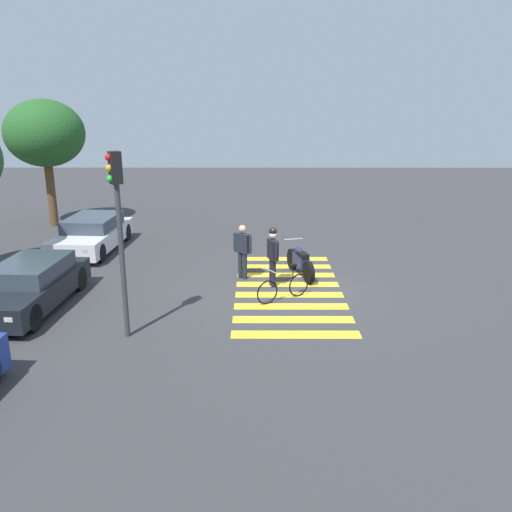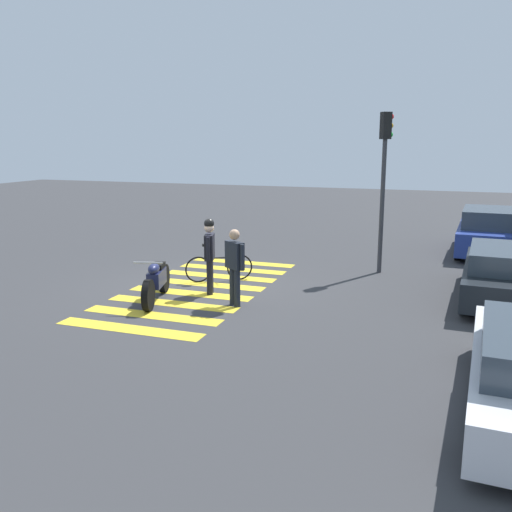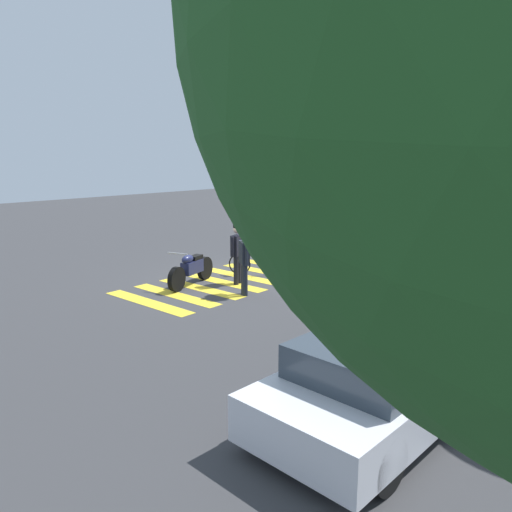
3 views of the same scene
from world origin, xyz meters
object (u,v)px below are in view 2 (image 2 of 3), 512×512
Objects in this scene: car_blue_hatchback at (489,232)px; officer_on_foot at (235,262)px; leaning_bicycle at (219,267)px; car_black_suv at (504,274)px; officer_by_motorcycle at (210,250)px; traffic_light_pole at (384,167)px; police_motorcycle at (156,281)px.

officer_on_foot is at bearing -34.72° from car_blue_hatchback.
officer_on_foot is at bearing 32.24° from leaning_bicycle.
car_blue_hatchback reaches higher than car_black_suv.
officer_by_motorcycle reaches higher than car_black_suv.
leaning_bicycle is at bearing -58.10° from traffic_light_pole.
police_motorcycle is 1.91m from officer_on_foot.
officer_by_motorcycle is (1.18, 0.28, 0.68)m from leaning_bicycle.
officer_on_foot is 0.40× the size of traffic_light_pole.
car_blue_hatchback is at bearing 138.24° from police_motorcycle.
officer_by_motorcycle is at bearing 136.40° from police_motorcycle.
leaning_bicycle is at bearing -85.53° from car_black_suv.
traffic_light_pole is (-3.55, 3.54, 1.84)m from officer_by_motorcycle.
car_black_suv is at bearing 0.16° from car_blue_hatchback.
officer_on_foot is 0.94× the size of officer_by_motorcycle.
traffic_light_pole is (-2.38, 3.82, 2.52)m from leaning_bicycle.
car_blue_hatchback is at bearing 138.48° from officer_by_motorcycle.
officer_on_foot reaches higher than car_blue_hatchback.
car_black_suv is at bearing 94.47° from leaning_bicycle.
car_black_suv is 4.19m from traffic_light_pole.
officer_on_foot is 9.83m from car_blue_hatchback.
car_black_suv is 1.02× the size of traffic_light_pole.
police_motorcycle is 11.15m from car_blue_hatchback.
police_motorcycle is at bearing -16.49° from leaning_bicycle.
traffic_light_pole is (-1.85, -2.99, 2.28)m from car_black_suv.
officer_by_motorcycle reaches higher than officer_on_foot.
officer_on_foot is 0.39× the size of car_black_suv.
car_blue_hatchback is (-8.08, 5.60, -0.28)m from officer_on_foot.
car_black_suv is (-2.66, 7.44, 0.14)m from police_motorcycle.
officer_by_motorcycle is at bearing -128.00° from officer_on_foot.
officer_on_foot reaches higher than leaning_bicycle.
police_motorcycle is at bearing -70.34° from car_black_suv.
officer_by_motorcycle is 9.84m from car_blue_hatchback.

